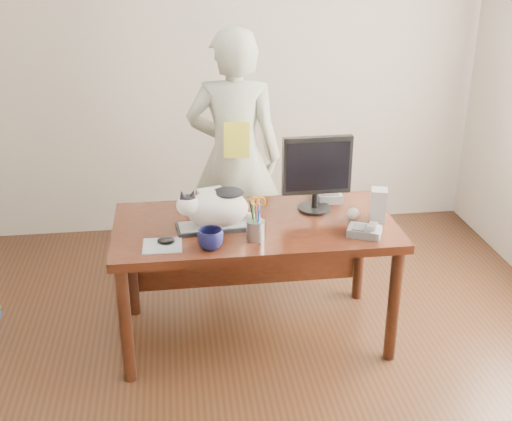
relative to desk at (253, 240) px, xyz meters
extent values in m
plane|color=black|center=(0.00, -0.68, -0.60)|extent=(4.50, 4.50, 0.00)
plane|color=beige|center=(0.00, 1.57, 0.75)|extent=(4.00, 0.00, 4.00)
cube|color=black|center=(0.00, -0.08, 0.12)|extent=(1.60, 0.80, 0.05)
cylinder|color=black|center=(-0.74, -0.42, -0.25)|extent=(0.07, 0.07, 0.70)
cylinder|color=black|center=(0.74, -0.42, -0.25)|extent=(0.07, 0.07, 0.70)
cylinder|color=black|center=(-0.74, 0.26, -0.25)|extent=(0.07, 0.07, 0.70)
cylinder|color=black|center=(0.74, 0.26, -0.25)|extent=(0.07, 0.07, 0.70)
cube|color=black|center=(0.00, 0.28, -0.20)|extent=(1.45, 0.03, 0.50)
cube|color=black|center=(-0.22, -0.12, 0.16)|extent=(0.47, 0.21, 0.02)
cube|color=silver|center=(-0.22, -0.12, 0.17)|extent=(0.44, 0.18, 0.01)
ellipsoid|color=white|center=(-0.22, -0.12, 0.27)|extent=(0.36, 0.24, 0.21)
ellipsoid|color=white|center=(-0.38, -0.15, 0.31)|extent=(0.14, 0.13, 0.12)
ellipsoid|color=black|center=(-0.38, -0.15, 0.35)|extent=(0.09, 0.09, 0.04)
cone|color=black|center=(-0.40, -0.17, 0.38)|extent=(0.07, 0.06, 0.07)
cone|color=black|center=(-0.35, -0.16, 0.38)|extent=(0.06, 0.06, 0.07)
ellipsoid|color=black|center=(-0.15, -0.11, 0.36)|extent=(0.19, 0.16, 0.04)
cylinder|color=white|center=(-0.05, -0.05, 0.20)|extent=(0.11, 0.14, 0.05)
cylinder|color=black|center=(0.38, 0.07, 0.16)|extent=(0.20, 0.20, 0.02)
cylinder|color=black|center=(0.38, 0.07, 0.21)|extent=(0.04, 0.04, 0.09)
cube|color=black|center=(0.38, 0.05, 0.43)|extent=(0.41, 0.05, 0.34)
cube|color=black|center=(0.38, 0.02, 0.43)|extent=(0.37, 0.01, 0.29)
cylinder|color=#9A9A9F|center=(-0.02, -0.29, 0.20)|extent=(0.11, 0.11, 0.11)
cylinder|color=black|center=(-0.04, -0.27, 0.30)|extent=(0.04, 0.04, 0.16)
cylinder|color=#0B359E|center=(-0.01, -0.30, 0.30)|extent=(0.03, 0.04, 0.16)
cylinder|color=red|center=(-0.02, -0.27, 0.30)|extent=(0.01, 0.04, 0.16)
cylinder|color=#1B8723|center=(-0.04, -0.30, 0.30)|extent=(0.02, 0.03, 0.16)
cylinder|color=silver|center=(-0.01, -0.29, 0.31)|extent=(0.02, 0.03, 0.12)
cylinder|color=silver|center=(-0.01, -0.30, 0.31)|extent=(0.02, 0.03, 0.12)
torus|color=orange|center=(-0.03, -0.29, 0.37)|extent=(0.05, 0.03, 0.05)
torus|color=orange|center=(0.00, -0.30, 0.37)|extent=(0.05, 0.03, 0.05)
cube|color=#A1A5AD|center=(-0.52, -0.30, 0.15)|extent=(0.21, 0.19, 0.00)
ellipsoid|color=black|center=(-0.50, -0.28, 0.17)|extent=(0.09, 0.06, 0.04)
imported|color=black|center=(-0.27, -0.36, 0.20)|extent=(0.19, 0.19, 0.11)
cube|color=slate|center=(0.57, -0.31, 0.17)|extent=(0.21, 0.19, 0.04)
cube|color=#424345|center=(0.54, -0.31, 0.19)|extent=(0.10, 0.11, 0.01)
cube|color=silver|center=(0.61, -0.32, 0.20)|extent=(0.10, 0.15, 0.05)
cube|color=#A1A1A4|center=(0.70, -0.15, 0.25)|extent=(0.11, 0.12, 0.20)
sphere|color=silver|center=(0.57, -0.11, 0.18)|extent=(0.07, 0.07, 0.07)
cube|color=#4F1615|center=(-0.21, 0.23, 0.17)|extent=(0.28, 0.22, 0.04)
cube|color=#4E321A|center=(-0.20, 0.22, 0.20)|extent=(0.23, 0.18, 0.03)
cube|color=white|center=(-0.22, 0.22, 0.23)|extent=(0.18, 0.16, 0.02)
cube|color=slate|center=(0.50, 0.22, 0.17)|extent=(0.15, 0.20, 0.05)
cube|color=#424345|center=(0.50, 0.19, 0.20)|extent=(0.10, 0.10, 0.01)
imported|color=silver|center=(-0.03, 0.72, 0.27)|extent=(0.70, 0.51, 1.75)
cube|color=gold|center=(-0.03, 0.55, 0.45)|extent=(0.18, 0.12, 0.23)
camera|label=1|loc=(-0.43, -3.37, 1.67)|focal=45.00mm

